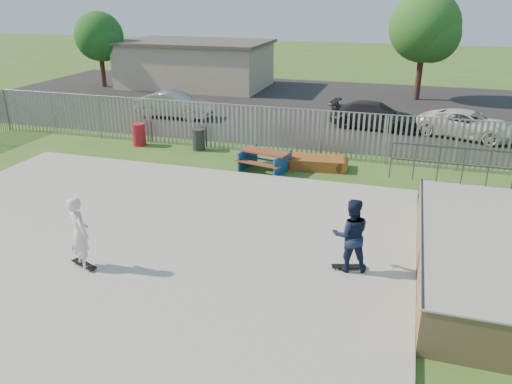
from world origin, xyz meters
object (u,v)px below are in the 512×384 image
(car_dark, at_px, (375,115))
(skater_white, at_px, (79,233))
(tree_left, at_px, (99,37))
(car_white, at_px, (467,124))
(car_silver, at_px, (175,105))
(trash_bin_red, at_px, (139,135))
(tree_mid, at_px, (425,27))
(trash_bin_grey, at_px, (198,140))
(picnic_table, at_px, (265,160))
(funbox, at_px, (314,163))
(skater_navy, at_px, (351,235))

(car_dark, xyz_separation_m, skater_white, (-5.67, -16.22, 0.40))
(tree_left, xyz_separation_m, skater_white, (13.97, -22.55, -2.43))
(tree_left, height_order, skater_white, tree_left)
(car_white, height_order, tree_left, tree_left)
(car_silver, bearing_deg, tree_left, 51.08)
(trash_bin_red, xyz_separation_m, tree_left, (-9.81, 12.43, 3.00))
(tree_mid, bearing_deg, trash_bin_grey, -122.49)
(picnic_table, distance_m, tree_left, 21.60)
(funbox, height_order, car_dark, car_dark)
(trash_bin_red, xyz_separation_m, tree_mid, (11.80, 14.23, 3.92))
(picnic_table, distance_m, trash_bin_red, 6.52)
(picnic_table, bearing_deg, tree_left, 151.85)
(funbox, height_order, tree_left, tree_left)
(car_silver, relative_size, skater_white, 2.28)
(tree_left, bearing_deg, car_dark, -17.85)
(picnic_table, distance_m, skater_navy, 7.89)
(tree_left, bearing_deg, trash_bin_grey, -44.24)
(trash_bin_grey, distance_m, tree_left, 17.88)
(funbox, relative_size, skater_white, 1.25)
(tree_left, bearing_deg, funbox, -36.45)
(car_white, height_order, skater_white, skater_white)
(picnic_table, height_order, car_dark, car_dark)
(picnic_table, xyz_separation_m, tree_mid, (5.48, 15.83, 4.02))
(picnic_table, relative_size, car_silver, 0.51)
(tree_left, distance_m, skater_navy, 29.05)
(trash_bin_red, bearing_deg, skater_navy, -38.77)
(trash_bin_grey, bearing_deg, skater_white, -82.55)
(trash_bin_grey, bearing_deg, car_silver, 124.91)
(car_silver, bearing_deg, tree_mid, -55.10)
(car_dark, height_order, tree_left, tree_left)
(car_silver, distance_m, tree_left, 11.85)
(picnic_table, height_order, car_white, car_white)
(trash_bin_grey, height_order, car_white, car_white)
(trash_bin_grey, bearing_deg, trash_bin_red, -177.34)
(picnic_table, distance_m, trash_bin_grey, 3.90)
(trash_bin_grey, relative_size, tree_mid, 0.14)
(car_white, xyz_separation_m, skater_white, (-9.94, -15.75, 0.43))
(tree_mid, bearing_deg, funbox, -103.96)
(tree_left, xyz_separation_m, skater_navy, (20.18, -20.76, -2.43))
(car_dark, distance_m, skater_navy, 14.45)
(funbox, height_order, skater_white, skater_white)
(trash_bin_grey, height_order, car_silver, car_silver)
(car_white, bearing_deg, tree_left, 93.60)
(picnic_table, xyz_separation_m, skater_white, (-2.16, -8.52, 0.67))
(trash_bin_grey, bearing_deg, car_white, 25.99)
(picnic_table, height_order, skater_navy, skater_navy)
(car_dark, bearing_deg, tree_left, 78.57)
(picnic_table, bearing_deg, car_silver, 148.76)
(tree_mid, bearing_deg, tree_left, -175.22)
(car_dark, height_order, car_white, car_dark)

